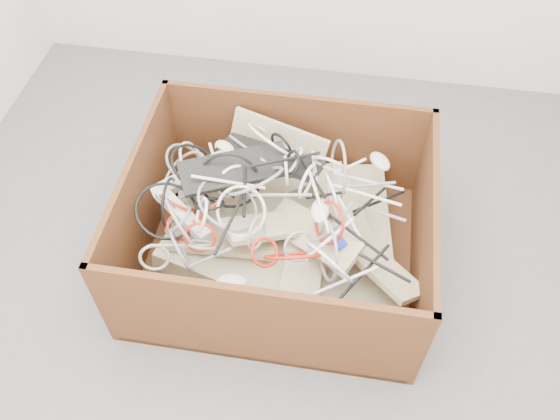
# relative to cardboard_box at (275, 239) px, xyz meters

# --- Properties ---
(ground) EXTENTS (3.00, 3.00, 0.00)m
(ground) POSITION_rel_cardboard_box_xyz_m (-0.04, -0.21, -0.13)
(ground) COLOR #545457
(ground) RESTS_ON ground
(room_shell) EXTENTS (3.04, 3.04, 2.50)m
(room_shell) POSITION_rel_cardboard_box_xyz_m (-0.04, -0.21, 1.12)
(room_shell) COLOR silver
(room_shell) RESTS_ON ground
(cardboard_box) EXTENTS (1.14, 0.95, 0.51)m
(cardboard_box) POSITION_rel_cardboard_box_xyz_m (0.00, 0.00, 0.00)
(cardboard_box) COLOR #36180D
(cardboard_box) RESTS_ON ground
(keyboard_pile) EXTENTS (1.00, 0.82, 0.35)m
(keyboard_pile) POSITION_rel_cardboard_box_xyz_m (0.04, 0.04, 0.16)
(keyboard_pile) COLOR tan
(keyboard_pile) RESTS_ON cardboard_box
(mice_scatter) EXTENTS (0.81, 0.74, 0.17)m
(mice_scatter) POSITION_rel_cardboard_box_xyz_m (-0.02, 0.04, 0.23)
(mice_scatter) COLOR beige
(mice_scatter) RESTS_ON keyboard_pile
(power_strip_left) EXTENTS (0.28, 0.22, 0.13)m
(power_strip_left) POSITION_rel_cardboard_box_xyz_m (-0.36, 0.08, 0.22)
(power_strip_left) COLOR silver
(power_strip_left) RESTS_ON keyboard_pile
(power_strip_right) EXTENTS (0.25, 0.19, 0.09)m
(power_strip_right) POSITION_rel_cardboard_box_xyz_m (-0.34, -0.10, 0.22)
(power_strip_right) COLOR silver
(power_strip_right) RESTS_ON keyboard_pile
(vga_plug) EXTENTS (0.06, 0.06, 0.03)m
(vga_plug) POSITION_rel_cardboard_box_xyz_m (0.26, -0.13, 0.22)
(vga_plug) COLOR #0D1CCC
(vga_plug) RESTS_ON keyboard_pile
(cable_tangle) EXTENTS (1.04, 0.74, 0.39)m
(cable_tangle) POSITION_rel_cardboard_box_xyz_m (-0.11, -0.02, 0.26)
(cable_tangle) COLOR gray
(cable_tangle) RESTS_ON keyboard_pile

